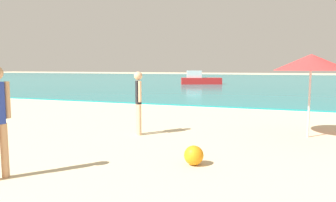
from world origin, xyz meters
name	(u,v)px	position (x,y,z in m)	size (l,w,h in m)	color
water	(266,80)	(0.00, 45.20, 0.03)	(160.00, 60.00, 0.06)	teal
person_distant	(138,99)	(-1.20, 9.16, 0.90)	(0.27, 0.29, 1.58)	#DDAD84
boat_near	(200,79)	(-5.47, 31.87, 0.51)	(4.04, 2.54, 1.31)	red
beach_ball	(194,155)	(0.77, 7.23, 0.17)	(0.34, 0.34, 0.34)	orange
beach_umbrella	(311,62)	(2.78, 10.30, 1.80)	(1.72, 1.72, 2.00)	#B7B7BC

